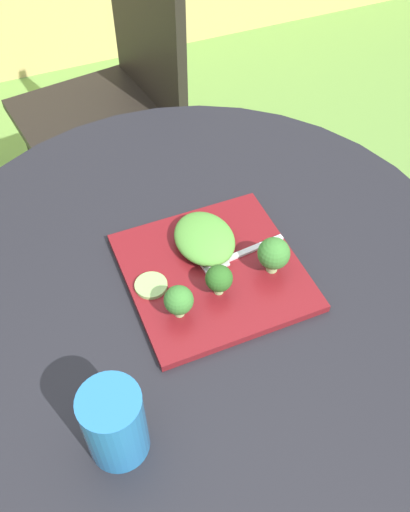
{
  "coord_description": "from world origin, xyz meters",
  "views": [
    {
      "loc": [
        -0.22,
        -0.56,
        1.46
      ],
      "look_at": [
        0.01,
        -0.01,
        0.78
      ],
      "focal_mm": 39.36,
      "sensor_mm": 36.0,
      "label": 1
    }
  ],
  "objects_px": {
    "fork": "(235,256)",
    "patio_chair": "(118,84)",
    "salad_plate": "(213,272)",
    "drinking_glass": "(115,426)"
  },
  "relations": [
    {
      "from": "fork",
      "to": "patio_chair",
      "type": "bearing_deg",
      "value": 86.97
    },
    {
      "from": "salad_plate",
      "to": "fork",
      "type": "distance_m",
      "value": 0.05
    },
    {
      "from": "patio_chair",
      "to": "fork",
      "type": "distance_m",
      "value": 0.96
    },
    {
      "from": "drinking_glass",
      "to": "fork",
      "type": "xyz_separation_m",
      "value": [
        0.27,
        0.23,
        -0.04
      ]
    },
    {
      "from": "salad_plate",
      "to": "patio_chair",
      "type": "bearing_deg",
      "value": 84.29
    },
    {
      "from": "patio_chair",
      "to": "salad_plate",
      "type": "relative_size",
      "value": 3.21
    },
    {
      "from": "patio_chair",
      "to": "drinking_glass",
      "type": "xyz_separation_m",
      "value": [
        -0.32,
        -1.16,
        0.27
      ]
    },
    {
      "from": "salad_plate",
      "to": "fork",
      "type": "height_order",
      "value": "fork"
    },
    {
      "from": "patio_chair",
      "to": "salad_plate",
      "type": "height_order",
      "value": "patio_chair"
    },
    {
      "from": "patio_chair",
      "to": "fork",
      "type": "relative_size",
      "value": 5.81
    }
  ]
}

